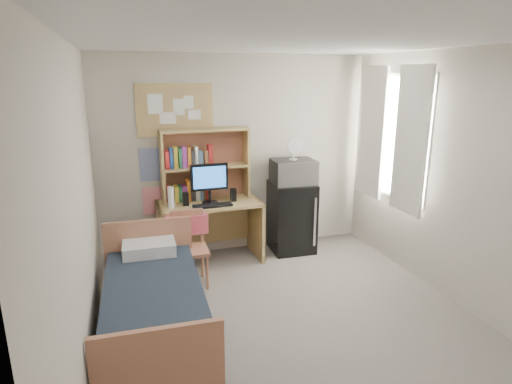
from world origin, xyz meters
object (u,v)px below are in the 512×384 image
object	(u,v)px
speaker_left	(186,199)
microwave	(293,172)
monitor	(209,184)
desk_fan	(294,149)
desk	(210,232)
mini_fridge	(291,217)
speaker_right	(233,195)
bulletin_board	(175,110)
bed	(154,310)
desk_chair	(190,250)

from	to	relation	value
speaker_left	microwave	bearing A→B (deg)	2.54
monitor	desk_fan	distance (m)	1.19
microwave	desk_fan	bearing A→B (deg)	0.00
desk	microwave	bearing A→B (deg)	0.19
mini_fridge	speaker_right	bearing A→B (deg)	-170.55
mini_fridge	speaker_right	size ratio (longest dim) A/B	5.80
bulletin_board	monitor	bearing A→B (deg)	-49.50
bed	microwave	xyz separation A→B (m)	(1.96, 1.46, 0.86)
desk_chair	speaker_left	distance (m)	0.68
speaker_left	speaker_right	world-z (taller)	speaker_left
monitor	desk_fan	world-z (taller)	desk_fan
bulletin_board	bed	size ratio (longest dim) A/B	0.52
speaker_left	desk_fan	xyz separation A→B (m)	(1.44, 0.08, 0.52)
speaker_right	desk_fan	bearing A→B (deg)	4.36
speaker_left	monitor	bearing A→B (deg)	-0.00
mini_fridge	speaker_left	world-z (taller)	speaker_left
bulletin_board	speaker_right	size ratio (longest dim) A/B	5.76
desk	bed	world-z (taller)	desk
desk	speaker_right	bearing A→B (deg)	-11.31
speaker_right	desk_chair	bearing A→B (deg)	-141.90
monitor	desk	bearing A→B (deg)	90.00
desk_chair	microwave	xyz separation A→B (m)	(1.48, 0.60, 0.68)
bulletin_board	desk_fan	distance (m)	1.58
desk	mini_fridge	distance (m)	1.14
mini_fridge	microwave	distance (m)	0.63
desk_fan	speaker_right	bearing A→B (deg)	-171.89
desk	desk_chair	world-z (taller)	desk_chair
monitor	speaker_right	bearing A→B (deg)	-0.00
desk_chair	mini_fridge	world-z (taller)	mini_fridge
mini_fridge	monitor	bearing A→B (deg)	-172.04
bulletin_board	bed	world-z (taller)	bulletin_board
desk	desk_chair	bearing A→B (deg)	-121.71
desk	microwave	world-z (taller)	microwave
monitor	speaker_right	size ratio (longest dim) A/B	3.01
bed	desk_fan	world-z (taller)	desk_fan
speaker_left	desk	bearing A→B (deg)	11.31
bulletin_board	bed	bearing A→B (deg)	-105.82
desk_chair	microwave	world-z (taller)	microwave
desk	desk_chair	xyz separation A→B (m)	(-0.35, -0.58, 0.03)
desk_chair	desk	bearing A→B (deg)	59.89
mini_fridge	monitor	distance (m)	1.28
speaker_left	desk_chair	bearing A→B (deg)	-96.00
speaker_left	bulletin_board	bearing A→B (deg)	93.15
monitor	bed	bearing A→B (deg)	-121.75
desk_chair	bed	size ratio (longest dim) A/B	0.48
microwave	monitor	bearing A→B (deg)	-173.04
desk_chair	monitor	bearing A→B (deg)	56.99
desk_fan	speaker_left	bearing A→B (deg)	-173.71
monitor	microwave	size ratio (longest dim) A/B	0.90
desk	bulletin_board	bearing A→B (deg)	134.44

